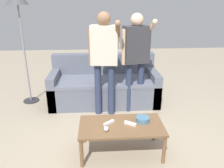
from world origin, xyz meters
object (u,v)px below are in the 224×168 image
(coffee_table, at_px, (121,128))
(snack_bowl, at_px, (143,119))
(player_center, at_px, (104,53))
(game_remote_wand_far, at_px, (130,124))
(game_remote_wand_near, at_px, (109,123))
(couch, at_px, (104,86))
(floor_lamp, at_px, (18,6))
(player_right, at_px, (136,52))
(game_remote_nunchuk, at_px, (106,128))

(coffee_table, height_order, snack_bowl, snack_bowl)
(snack_bowl, height_order, player_center, player_center)
(game_remote_wand_far, bearing_deg, coffee_table, 179.57)
(game_remote_wand_near, bearing_deg, game_remote_wand_far, -7.55)
(couch, relative_size, game_remote_wand_near, 13.75)
(snack_bowl, height_order, floor_lamp, floor_lamp)
(player_center, bearing_deg, player_right, 11.72)
(coffee_table, bearing_deg, game_remote_wand_far, -0.43)
(game_remote_nunchuk, height_order, player_center, player_center)
(snack_bowl, relative_size, game_remote_wand_near, 1.19)
(player_right, bearing_deg, game_remote_wand_far, -101.68)
(player_right, distance_m, game_remote_wand_near, 1.35)
(coffee_table, bearing_deg, floor_lamp, 133.77)
(player_right, relative_size, game_remote_wand_near, 11.54)
(floor_lamp, bearing_deg, couch, -2.99)
(coffee_table, xyz_separation_m, floor_lamp, (-1.54, 1.60, 1.36))
(game_remote_nunchuk, xyz_separation_m, floor_lamp, (-1.35, 1.71, 1.28))
(snack_bowl, xyz_separation_m, player_center, (-0.43, 0.97, 0.61))
(couch, distance_m, game_remote_wand_near, 1.50)
(couch, bearing_deg, game_remote_nunchuk, -91.13)
(coffee_table, xyz_separation_m, snack_bowl, (0.27, 0.06, 0.08))
(coffee_table, height_order, floor_lamp, floor_lamp)
(floor_lamp, distance_m, player_center, 1.63)
(coffee_table, distance_m, floor_lamp, 2.60)
(coffee_table, xyz_separation_m, game_remote_wand_far, (0.11, -0.00, 0.06))
(player_center, bearing_deg, coffee_table, -81.11)
(snack_bowl, distance_m, player_right, 1.23)
(game_remote_wand_far, bearing_deg, couch, 99.74)
(coffee_table, relative_size, game_remote_wand_far, 6.92)
(game_remote_nunchuk, bearing_deg, player_center, 88.74)
(game_remote_nunchuk, bearing_deg, coffee_table, 29.03)
(coffee_table, height_order, player_center, player_center)
(snack_bowl, relative_size, floor_lamp, 0.09)
(game_remote_wand_far, bearing_deg, player_right, 78.32)
(coffee_table, bearing_deg, game_remote_wand_near, 167.32)
(couch, bearing_deg, game_remote_wand_near, -89.73)
(coffee_table, relative_size, game_remote_wand_near, 7.21)
(coffee_table, height_order, game_remote_nunchuk, game_remote_nunchuk)
(player_right, bearing_deg, coffee_table, -106.83)
(couch, height_order, player_center, player_center)
(coffee_table, relative_size, snack_bowl, 6.07)
(floor_lamp, distance_m, game_remote_wand_near, 2.46)
(floor_lamp, height_order, game_remote_wand_far, floor_lamp)
(snack_bowl, distance_m, floor_lamp, 2.70)
(coffee_table, relative_size, player_center, 0.61)
(floor_lamp, bearing_deg, player_right, -13.93)
(game_remote_wand_near, bearing_deg, floor_lamp, 131.49)
(couch, height_order, game_remote_wand_near, couch)
(player_right, bearing_deg, player_center, -168.28)
(player_right, xyz_separation_m, game_remote_wand_far, (-0.24, -1.14, -0.61))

